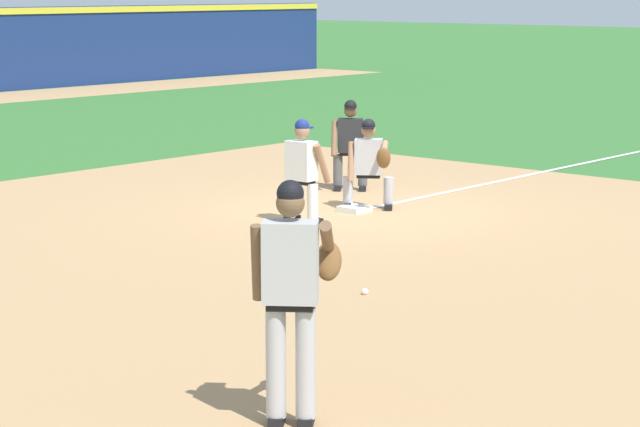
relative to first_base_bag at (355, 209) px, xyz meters
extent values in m
plane|color=#336B2D|center=(0.00, 0.00, -0.04)|extent=(160.00, 160.00, 0.00)
cube|color=tan|center=(-3.63, -2.68, -0.04)|extent=(18.00, 18.00, 0.01)
cube|color=white|center=(5.00, 0.00, -0.04)|extent=(10.01, 0.10, 0.00)
cube|color=white|center=(0.00, 0.00, 0.00)|extent=(0.38, 0.38, 0.09)
sphere|color=white|center=(-3.75, -3.24, -0.01)|extent=(0.07, 0.07, 0.07)
cube|color=black|center=(-7.29, -5.26, 0.00)|extent=(0.27, 0.24, 0.09)
cylinder|color=#B2B2B7|center=(-7.33, -5.28, 0.46)|extent=(0.15, 0.15, 0.84)
cube|color=black|center=(-7.16, -5.43, 0.00)|extent=(0.27, 0.24, 0.09)
cylinder|color=#B2B2B7|center=(-7.19, -5.46, 0.46)|extent=(0.15, 0.15, 0.84)
cube|color=black|center=(-7.26, -5.37, 0.90)|extent=(0.36, 0.39, 0.06)
cube|color=#B2B2B7|center=(-7.26, -5.37, 1.22)|extent=(0.43, 0.46, 0.60)
sphere|color=brown|center=(-7.24, -5.36, 1.65)|extent=(0.21, 0.21, 0.21)
sphere|color=black|center=(-7.24, -5.36, 1.72)|extent=(0.20, 0.20, 0.20)
cube|color=black|center=(-7.17, -5.30, 1.69)|extent=(0.19, 0.20, 0.02)
cylinder|color=brown|center=(-7.35, -5.12, 1.19)|extent=(0.21, 0.18, 0.59)
cylinder|color=brown|center=(-6.87, -5.39, 1.31)|extent=(0.48, 0.39, 0.41)
ellipsoid|color=brown|center=(-6.81, -5.34, 1.14)|extent=(0.36, 0.34, 0.34)
cube|color=black|center=(0.47, -0.26, 0.00)|extent=(0.28, 0.24, 0.09)
cylinder|color=#B2B2B7|center=(0.50, -0.24, 0.23)|extent=(0.15, 0.15, 0.40)
cube|color=black|center=(0.12, 0.23, 0.00)|extent=(0.28, 0.24, 0.09)
cylinder|color=#B2B2B7|center=(0.15, 0.25, 0.23)|extent=(0.15, 0.15, 0.40)
cube|color=black|center=(0.33, 0.01, 0.46)|extent=(0.36, 0.39, 0.06)
cube|color=#B2B2B7|center=(0.33, 0.01, 0.73)|extent=(0.43, 0.47, 0.52)
sphere|color=#9E7051|center=(0.31, 0.00, 1.12)|extent=(0.21, 0.21, 0.21)
sphere|color=black|center=(0.31, 0.00, 1.20)|extent=(0.20, 0.20, 0.20)
cube|color=black|center=(0.24, -0.05, 1.17)|extent=(0.19, 0.20, 0.02)
cylinder|color=#9E7051|center=(0.13, -0.44, 0.88)|extent=(0.53, 0.41, 0.24)
cylinder|color=#9E7051|center=(0.10, 0.16, 0.67)|extent=(0.25, 0.21, 0.58)
ellipsoid|color=brown|center=(-0.04, -0.56, 0.80)|extent=(0.29, 0.29, 0.35)
cube|color=black|center=(-1.19, 0.14, 0.00)|extent=(0.26, 0.12, 0.09)
cylinder|color=white|center=(-1.23, 0.14, 0.28)|extent=(0.15, 0.15, 0.50)
cube|color=black|center=(-1.17, -0.26, 0.00)|extent=(0.26, 0.12, 0.09)
cylinder|color=white|center=(-1.21, -0.26, 0.28)|extent=(0.15, 0.15, 0.50)
cube|color=black|center=(-1.22, -0.06, 0.55)|extent=(0.22, 0.35, 0.06)
cube|color=white|center=(-1.22, -0.06, 0.85)|extent=(0.26, 0.41, 0.54)
sphere|color=#9E7051|center=(-1.20, -0.06, 1.25)|extent=(0.21, 0.21, 0.21)
sphere|color=navy|center=(-1.20, -0.06, 1.32)|extent=(0.20, 0.20, 0.20)
cube|color=navy|center=(-1.11, -0.05, 1.29)|extent=(0.12, 0.17, 0.02)
cylinder|color=#9E7051|center=(-1.09, 0.20, 0.81)|extent=(0.33, 0.11, 0.56)
cylinder|color=#9E7051|center=(-1.07, -0.30, 0.81)|extent=(0.33, 0.11, 0.56)
cube|color=black|center=(1.56, 1.12, 0.00)|extent=(0.27, 0.25, 0.09)
cylinder|color=#515154|center=(1.59, 1.14, 0.28)|extent=(0.15, 0.15, 0.50)
cube|color=black|center=(1.32, 1.44, 0.00)|extent=(0.27, 0.25, 0.09)
cylinder|color=#515154|center=(1.35, 1.46, 0.28)|extent=(0.15, 0.15, 0.50)
cube|color=black|center=(1.47, 1.30, 0.55)|extent=(0.37, 0.39, 0.06)
cube|color=#232326|center=(1.47, 1.30, 0.85)|extent=(0.43, 0.46, 0.54)
sphere|color=brown|center=(1.45, 1.29, 1.25)|extent=(0.21, 0.21, 0.21)
sphere|color=black|center=(1.45, 1.29, 1.32)|extent=(0.20, 0.20, 0.20)
cube|color=black|center=(1.38, 1.24, 1.29)|extent=(0.19, 0.20, 0.02)
cylinder|color=brown|center=(1.50, 1.01, 0.81)|extent=(0.31, 0.27, 0.56)
cylinder|color=brown|center=(1.20, 1.41, 0.81)|extent=(0.31, 0.27, 0.56)
camera|label=1|loc=(-13.77, -11.33, 3.18)|focal=70.00mm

